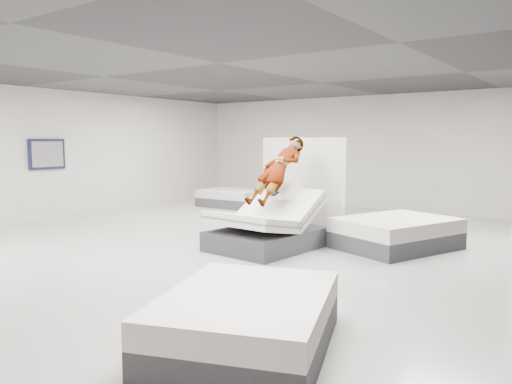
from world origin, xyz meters
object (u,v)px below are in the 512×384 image
remote (276,194)px  divider_panel (301,186)px  flat_bed_right_near (247,321)px  person (278,180)px  wall_poster (47,154)px  hero_bed (267,228)px  flat_bed_left_far (233,198)px  flat_bed_right_far (396,233)px

remote → divider_panel: bearing=109.9°
remote → flat_bed_right_near: bearing=-55.2°
person → divider_panel: size_ratio=0.77×
remote → wall_poster: bearing=-172.3°
divider_panel → wall_poster: bearing=-150.4°
hero_bed → flat_bed_right_near: 4.35m
remote → flat_bed_left_far: size_ratio=0.08×
person → flat_bed_right_near: 4.70m
flat_bed_right_far → flat_bed_right_near: 5.07m
remote → hero_bed: bearing=170.5°
divider_panel → flat_bed_right_near: (2.52, -5.23, -0.73)m
divider_panel → flat_bed_left_far: (-3.84, 2.57, -0.75)m
flat_bed_right_far → person: bearing=-150.6°
flat_bed_right_near → flat_bed_left_far: 10.07m
person → remote: size_ratio=12.07×
flat_bed_right_near → wall_poster: wall_poster is taller
hero_bed → flat_bed_right_near: hero_bed is taller
divider_panel → flat_bed_left_far: bearing=158.3°
person → divider_panel: bearing=105.9°
flat_bed_right_far → divider_panel: bearing=175.0°
remote → wall_poster: wall_poster is taller
hero_bed → flat_bed_left_far: (-4.05, 4.12, -0.12)m
hero_bed → divider_panel: (-0.21, 1.54, 0.63)m
divider_panel → flat_bed_left_far: size_ratio=1.19×
person → flat_bed_right_near: person is taller
flat_bed_right_far → wall_poster: 8.46m
hero_bed → flat_bed_left_far: size_ratio=1.14×
flat_bed_right_near → wall_poster: 9.31m
hero_bed → flat_bed_right_far: bearing=35.8°
hero_bed → person: size_ratio=1.24×
person → flat_bed_right_far: person is taller
person → wall_poster: size_ratio=1.78×
hero_bed → person: 0.90m
hero_bed → person: (0.03, 0.31, 0.84)m
flat_bed_right_near → flat_bed_left_far: size_ratio=1.27×
hero_bed → wall_poster: 6.42m
flat_bed_left_far → divider_panel: bearing=-33.8°
person → flat_bed_left_far: person is taller
hero_bed → remote: size_ratio=14.91×
person → flat_bed_left_far: size_ratio=0.92×
person → flat_bed_left_far: bearing=141.9°
divider_panel → flat_bed_right_far: size_ratio=0.91×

